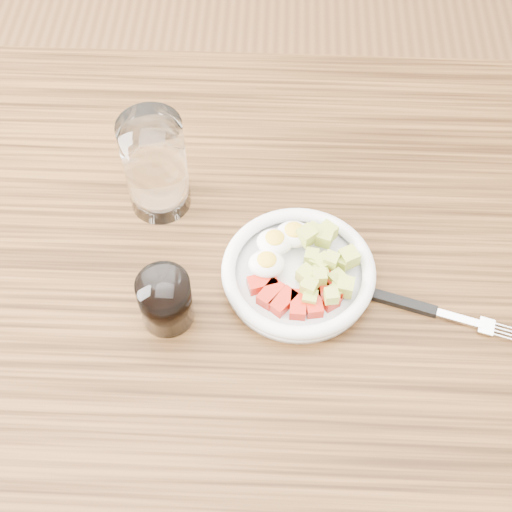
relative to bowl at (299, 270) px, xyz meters
The scene contains 6 objects.
ground 0.79m from the bowl, behind, with size 4.00×4.00×0.00m, color brown.
dining_table 0.13m from the bowl, behind, with size 1.50×0.90×0.77m.
bowl is the anchor object (origin of this frame).
fork 0.17m from the bowl, 14.91° to the right, with size 0.21×0.08×0.01m.
water_glass 0.24m from the bowl, 147.98° to the left, with size 0.09×0.09×0.15m, color white.
coffee_glass 0.18m from the bowl, 159.04° to the right, with size 0.07×0.07×0.08m.
Camera 1 is at (0.01, -0.52, 1.58)m, focal length 50.00 mm.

